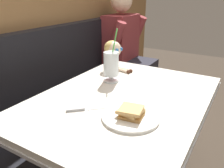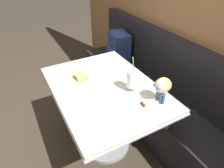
# 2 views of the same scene
# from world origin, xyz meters

# --- Properties ---
(booth_bench) EXTENTS (2.60, 0.48, 1.00)m
(booth_bench) POSITION_xyz_m (0.00, 0.81, 0.33)
(booth_bench) COLOR black
(booth_bench) RESTS_ON ground
(diner_table) EXTENTS (1.11, 0.81, 0.74)m
(diner_table) POSITION_xyz_m (0.00, 0.18, 0.54)
(diner_table) COLOR silver
(diner_table) RESTS_ON ground
(toast_plate) EXTENTS (0.25, 0.25, 0.06)m
(toast_plate) POSITION_xyz_m (-0.18, 0.05, 0.76)
(toast_plate) COLOR white
(toast_plate) RESTS_ON diner_table
(milkshake_glass) EXTENTS (0.10, 0.10, 0.31)m
(milkshake_glass) POSITION_xyz_m (0.15, 0.35, 0.84)
(milkshake_glass) COLOR silver
(milkshake_glass) RESTS_ON diner_table
(butter_knife) EXTENTS (0.18, 0.18, 0.01)m
(butter_knife) POSITION_xyz_m (-0.22, 0.27, 0.74)
(butter_knife) COLOR silver
(butter_knife) RESTS_ON diner_table
(seated_doll) EXTENTS (0.13, 0.23, 0.20)m
(seated_doll) POSITION_xyz_m (0.37, 0.46, 0.87)
(seated_doll) COLOR #385689
(seated_doll) RESTS_ON diner_table
(diner_patron) EXTENTS (0.55, 0.48, 0.81)m
(diner_patron) POSITION_xyz_m (1.10, 0.76, 0.74)
(diner_patron) COLOR maroon
(diner_patron) RESTS_ON booth_bench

